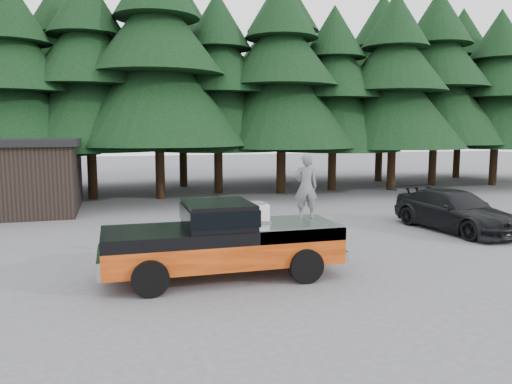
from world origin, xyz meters
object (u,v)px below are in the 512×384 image
object	(u,v)px
man_on_bed	(306,187)
air_compressor	(255,213)
pickup_truck	(222,252)
parked_car	(455,211)

from	to	relation	value
man_on_bed	air_compressor	bearing A→B (deg)	11.80
pickup_truck	air_compressor	xyz separation A→B (m)	(0.91, 0.22, 0.89)
air_compressor	man_on_bed	size ratio (longest dim) A/B	0.38
air_compressor	parked_car	bearing A→B (deg)	22.65
pickup_truck	parked_car	distance (m)	10.05
pickup_truck	parked_car	xyz separation A→B (m)	(9.45, 3.40, 0.07)
parked_car	pickup_truck	bearing A→B (deg)	-167.28
air_compressor	parked_car	world-z (taller)	air_compressor
pickup_truck	parked_car	bearing A→B (deg)	19.80
parked_car	air_compressor	bearing A→B (deg)	-166.65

